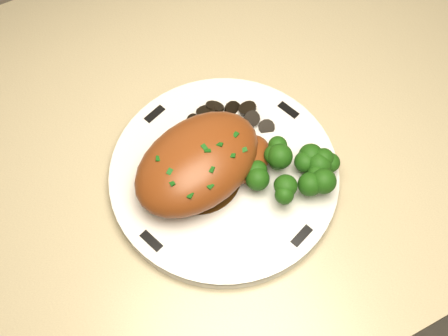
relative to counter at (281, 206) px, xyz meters
name	(u,v)px	position (x,y,z in m)	size (l,w,h in m)	color
counter	(281,206)	(0.00, 0.00, 0.00)	(2.06, 0.68, 1.01)	brown
plate	(224,175)	(-0.18, -0.09, 0.45)	(0.27, 0.27, 0.02)	silver
rim_accent_0	(288,110)	(-0.06, -0.05, 0.46)	(0.03, 0.01, 0.00)	black
rim_accent_1	(155,114)	(-0.21, 0.02, 0.46)	(0.03, 0.01, 0.00)	black
rim_accent_2	(151,241)	(-0.29, -0.13, 0.46)	(0.03, 0.01, 0.00)	black
rim_accent_3	(302,236)	(-0.14, -0.20, 0.46)	(0.03, 0.01, 0.00)	black
gravy_pool	(198,175)	(-0.20, -0.08, 0.46)	(0.10, 0.10, 0.00)	#321D09
chicken_breast	(203,162)	(-0.20, -0.08, 0.49)	(0.18, 0.14, 0.06)	brown
mushroom_pile	(229,126)	(-0.14, -0.04, 0.46)	(0.09, 0.07, 0.02)	black
broccoli_florets	(295,169)	(-0.11, -0.13, 0.48)	(0.10, 0.07, 0.04)	#4A8437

